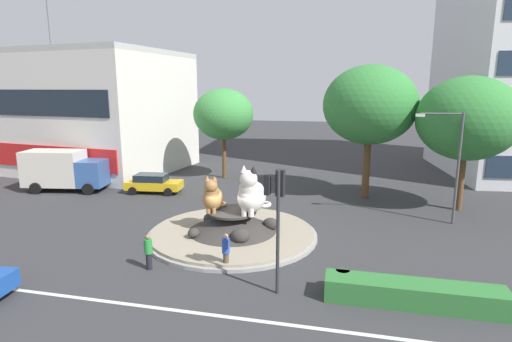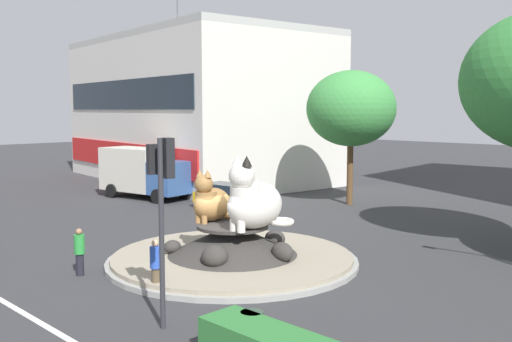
{
  "view_description": "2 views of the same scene",
  "coord_description": "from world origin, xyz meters",
  "px_view_note": "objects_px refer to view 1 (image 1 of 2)",
  "views": [
    {
      "loc": [
        6.05,
        -20.6,
        8.13
      ],
      "look_at": [
        1.02,
        1.45,
        3.47
      ],
      "focal_mm": 28.39,
      "sensor_mm": 36.0,
      "label": 1
    },
    {
      "loc": [
        15.73,
        -14.5,
        5.78
      ],
      "look_at": [
        1.29,
        -0.03,
        3.59
      ],
      "focal_mm": 40.63,
      "sensor_mm": 36.0,
      "label": 2
    }
  ],
  "objects_px": {
    "traffic_light_mast": "(277,204)",
    "third_tree_left": "(370,105)",
    "litter_bin": "(342,280)",
    "streetlight_arm": "(453,159)",
    "delivery_box_truck": "(64,169)",
    "shophouse_block": "(71,111)",
    "second_tree_near_tower": "(467,119)",
    "cat_statue_tabby": "(213,197)",
    "pedestrian_blue_shirt": "(226,251)",
    "cat_statue_white": "(251,195)",
    "pedestrian_green_shirt": "(148,251)",
    "broadleaf_tree_behind_island": "(223,114)",
    "hatchback_near_shophouse": "(153,183)"
  },
  "relations": [
    {
      "from": "traffic_light_mast",
      "to": "third_tree_left",
      "type": "height_order",
      "value": "third_tree_left"
    },
    {
      "from": "traffic_light_mast",
      "to": "litter_bin",
      "type": "distance_m",
      "value": 4.22
    },
    {
      "from": "streetlight_arm",
      "to": "delivery_box_truck",
      "type": "relative_size",
      "value": 1.01
    },
    {
      "from": "shophouse_block",
      "to": "litter_bin",
      "type": "height_order",
      "value": "shophouse_block"
    },
    {
      "from": "traffic_light_mast",
      "to": "second_tree_near_tower",
      "type": "relative_size",
      "value": 0.57
    },
    {
      "from": "cat_statue_tabby",
      "to": "pedestrian_blue_shirt",
      "type": "xyz_separation_m",
      "value": [
        1.96,
        -3.98,
        -1.32
      ]
    },
    {
      "from": "shophouse_block",
      "to": "second_tree_near_tower",
      "type": "relative_size",
      "value": 2.68
    },
    {
      "from": "cat_statue_tabby",
      "to": "streetlight_arm",
      "type": "relative_size",
      "value": 0.32
    },
    {
      "from": "cat_statue_white",
      "to": "second_tree_near_tower",
      "type": "relative_size",
      "value": 0.3
    },
    {
      "from": "cat_statue_white",
      "to": "pedestrian_blue_shirt",
      "type": "bearing_deg",
      "value": -1.01
    },
    {
      "from": "shophouse_block",
      "to": "pedestrian_green_shirt",
      "type": "xyz_separation_m",
      "value": [
        19.32,
        -20.99,
        -4.91
      ]
    },
    {
      "from": "second_tree_near_tower",
      "to": "traffic_light_mast",
      "type": "bearing_deg",
      "value": -126.16
    },
    {
      "from": "broadleaf_tree_behind_island",
      "to": "delivery_box_truck",
      "type": "bearing_deg",
      "value": -146.61
    },
    {
      "from": "delivery_box_truck",
      "to": "litter_bin",
      "type": "height_order",
      "value": "delivery_box_truck"
    },
    {
      "from": "second_tree_near_tower",
      "to": "pedestrian_blue_shirt",
      "type": "relative_size",
      "value": 5.24
    },
    {
      "from": "third_tree_left",
      "to": "litter_bin",
      "type": "xyz_separation_m",
      "value": [
        -1.41,
        -15.16,
        -6.43
      ]
    },
    {
      "from": "cat_statue_tabby",
      "to": "broadleaf_tree_behind_island",
      "type": "xyz_separation_m",
      "value": [
        -3.79,
        14.33,
        3.59
      ]
    },
    {
      "from": "second_tree_near_tower",
      "to": "delivery_box_truck",
      "type": "distance_m",
      "value": 29.92
    },
    {
      "from": "third_tree_left",
      "to": "traffic_light_mast",
      "type": "bearing_deg",
      "value": -104.26
    },
    {
      "from": "cat_statue_white",
      "to": "third_tree_left",
      "type": "distance_m",
      "value": 12.82
    },
    {
      "from": "hatchback_near_shophouse",
      "to": "litter_bin",
      "type": "relative_size",
      "value": 4.96
    },
    {
      "from": "traffic_light_mast",
      "to": "broadleaf_tree_behind_island",
      "type": "xyz_separation_m",
      "value": [
        -8.34,
        19.85,
        2.11
      ]
    },
    {
      "from": "second_tree_near_tower",
      "to": "hatchback_near_shophouse",
      "type": "bearing_deg",
      "value": -179.08
    },
    {
      "from": "hatchback_near_shophouse",
      "to": "delivery_box_truck",
      "type": "relative_size",
      "value": 0.67
    },
    {
      "from": "hatchback_near_shophouse",
      "to": "pedestrian_green_shirt",
      "type": "bearing_deg",
      "value": -70.2
    },
    {
      "from": "second_tree_near_tower",
      "to": "third_tree_left",
      "type": "distance_m",
      "value": 6.44
    },
    {
      "from": "streetlight_arm",
      "to": "delivery_box_truck",
      "type": "height_order",
      "value": "streetlight_arm"
    },
    {
      "from": "cat_statue_tabby",
      "to": "broadleaf_tree_behind_island",
      "type": "distance_m",
      "value": 15.26
    },
    {
      "from": "hatchback_near_shophouse",
      "to": "shophouse_block",
      "type": "bearing_deg",
      "value": 141.54
    },
    {
      "from": "shophouse_block",
      "to": "litter_bin",
      "type": "xyz_separation_m",
      "value": [
        27.95,
        -21.08,
        -5.34
      ]
    },
    {
      "from": "broadleaf_tree_behind_island",
      "to": "pedestrian_green_shirt",
      "type": "height_order",
      "value": "broadleaf_tree_behind_island"
    },
    {
      "from": "pedestrian_green_shirt",
      "to": "hatchback_near_shophouse",
      "type": "relative_size",
      "value": 0.37
    },
    {
      "from": "cat_statue_white",
      "to": "litter_bin",
      "type": "xyz_separation_m",
      "value": [
        5.0,
        -4.97,
        -2.0
      ]
    },
    {
      "from": "pedestrian_green_shirt",
      "to": "cat_statue_white",
      "type": "bearing_deg",
      "value": -5.53
    },
    {
      "from": "broadleaf_tree_behind_island",
      "to": "hatchback_near_shophouse",
      "type": "bearing_deg",
      "value": -121.02
    },
    {
      "from": "cat_statue_tabby",
      "to": "streetlight_arm",
      "type": "xyz_separation_m",
      "value": [
        13.24,
        5.1,
        1.81
      ]
    },
    {
      "from": "second_tree_near_tower",
      "to": "delivery_box_truck",
      "type": "height_order",
      "value": "second_tree_near_tower"
    },
    {
      "from": "third_tree_left",
      "to": "cat_statue_tabby",
      "type": "bearing_deg",
      "value": -129.73
    },
    {
      "from": "pedestrian_blue_shirt",
      "to": "hatchback_near_shophouse",
      "type": "distance_m",
      "value": 15.3
    },
    {
      "from": "streetlight_arm",
      "to": "litter_bin",
      "type": "bearing_deg",
      "value": 52.37
    },
    {
      "from": "second_tree_near_tower",
      "to": "delivery_box_truck",
      "type": "relative_size",
      "value": 1.33
    },
    {
      "from": "third_tree_left",
      "to": "delivery_box_truck",
      "type": "xyz_separation_m",
      "value": [
        -23.5,
        -3.32,
        -5.16
      ]
    },
    {
      "from": "broadleaf_tree_behind_island",
      "to": "cat_statue_white",
      "type": "bearing_deg",
      "value": -67.22
    },
    {
      "from": "broadleaf_tree_behind_island",
      "to": "streetlight_arm",
      "type": "relative_size",
      "value": 1.2
    },
    {
      "from": "traffic_light_mast",
      "to": "streetlight_arm",
      "type": "distance_m",
      "value": 13.72
    },
    {
      "from": "broadleaf_tree_behind_island",
      "to": "second_tree_near_tower",
      "type": "xyz_separation_m",
      "value": [
        18.44,
        -6.05,
        0.36
      ]
    },
    {
      "from": "cat_statue_tabby",
      "to": "delivery_box_truck",
      "type": "distance_m",
      "value": 16.49
    },
    {
      "from": "delivery_box_truck",
      "to": "second_tree_near_tower",
      "type": "bearing_deg",
      "value": -6.77
    },
    {
      "from": "second_tree_near_tower",
      "to": "litter_bin",
      "type": "distance_m",
      "value": 16.15
    },
    {
      "from": "second_tree_near_tower",
      "to": "pedestrian_green_shirt",
      "type": "distance_m",
      "value": 21.39
    }
  ]
}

